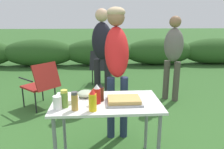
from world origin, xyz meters
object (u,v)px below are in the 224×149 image
at_px(camp_chair_green_behind_table, 101,66).
at_px(food_tray, 124,101).
at_px(standing_person_in_navy_coat, 173,51).
at_px(bbq_sauce_bottle, 101,93).
at_px(relish_jar, 64,99).
at_px(standing_person_with_beanie, 117,54).
at_px(plate_stack, 68,99).
at_px(camp_chair_near_hedge, 42,83).
at_px(folding_table, 106,108).
at_px(mustard_bottle, 93,101).
at_px(mixing_bowl, 86,94).
at_px(standing_person_in_dark_puffer, 102,48).
at_px(ketchup_bottle, 97,94).
at_px(spice_jar, 75,101).
at_px(paper_cup_stack, 57,103).

bearing_deg(camp_chair_green_behind_table, food_tray, -73.72).
bearing_deg(standing_person_in_navy_coat, bbq_sauce_bottle, -88.04).
distance_m(food_tray, relish_jar, 0.58).
bearing_deg(standing_person_in_navy_coat, standing_person_with_beanie, -95.99).
bearing_deg(plate_stack, camp_chair_near_hedge, 112.85).
bearing_deg(folding_table, relish_jar, -163.73).
xyz_separation_m(food_tray, mustard_bottle, (-0.31, -0.16, 0.07)).
bearing_deg(mixing_bowl, mustard_bottle, -77.74).
xyz_separation_m(bbq_sauce_bottle, camp_chair_green_behind_table, (0.06, 2.94, -0.36)).
bearing_deg(mustard_bottle, standing_person_in_dark_puffer, 86.22).
height_order(standing_person_in_navy_coat, camp_chair_near_hedge, standing_person_in_navy_coat).
height_order(food_tray, bbq_sauce_bottle, bbq_sauce_bottle).
relative_size(mixing_bowl, standing_person_in_dark_puffer, 0.11).
bearing_deg(folding_table, mixing_bowl, 143.83).
distance_m(standing_person_with_beanie, camp_chair_near_hedge, 1.67).
bearing_deg(relish_jar, standing_person_in_dark_puffer, 78.24).
distance_m(ketchup_bottle, camp_chair_near_hedge, 1.97).
relative_size(food_tray, plate_stack, 1.57).
bearing_deg(camp_chair_green_behind_table, standing_person_with_beanie, -72.84).
distance_m(relish_jar, standing_person_in_dark_puffer, 2.00).
bearing_deg(standing_person_in_dark_puffer, folding_table, -67.39).
xyz_separation_m(spice_jar, relish_jar, (-0.10, 0.08, -0.00)).
xyz_separation_m(paper_cup_stack, standing_person_with_beanie, (0.63, 0.87, 0.31)).
relative_size(spice_jar, standing_person_in_dark_puffer, 0.10).
xyz_separation_m(plate_stack, mustard_bottle, (0.26, -0.26, 0.08)).
bearing_deg(folding_table, standing_person_with_beanie, 76.75).
relative_size(mustard_bottle, standing_person_with_beanie, 0.12).
xyz_separation_m(food_tray, spice_jar, (-0.47, -0.14, 0.06)).
distance_m(food_tray, mixing_bowl, 0.45).
relative_size(standing_person_in_dark_puffer, standing_person_in_navy_coat, 1.08).
relative_size(plate_stack, relish_jar, 1.35).
xyz_separation_m(folding_table, plate_stack, (-0.40, 0.03, 0.10)).
bearing_deg(spice_jar, plate_stack, 113.01).
bearing_deg(standing_person_in_dark_puffer, paper_cup_stack, -80.38).
bearing_deg(mustard_bottle, spice_jar, 171.16).
bearing_deg(standing_person_in_navy_coat, food_tray, -82.14).
relative_size(mixing_bowl, ketchup_bottle, 0.96).
xyz_separation_m(plate_stack, camp_chair_near_hedge, (-0.67, 1.59, -0.29)).
bearing_deg(standing_person_with_beanie, folding_table, -103.86).
bearing_deg(bbq_sauce_bottle, standing_person_with_beanie, 71.89).
distance_m(mixing_bowl, camp_chair_near_hedge, 1.72).
bearing_deg(mixing_bowl, camp_chair_green_behind_table, 85.53).
distance_m(standing_person_with_beanie, standing_person_in_dark_puffer, 1.15).
distance_m(folding_table, standing_person_in_dark_puffer, 1.87).
distance_m(plate_stack, mustard_bottle, 0.38).
bearing_deg(spice_jar, camp_chair_near_hedge, 112.87).
bearing_deg(mixing_bowl, standing_person_in_navy_coat, 48.01).
bearing_deg(bbq_sauce_bottle, camp_chair_green_behind_table, 88.84).
relative_size(paper_cup_stack, bbq_sauce_bottle, 0.70).
xyz_separation_m(paper_cup_stack, mustard_bottle, (0.33, -0.05, 0.03)).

